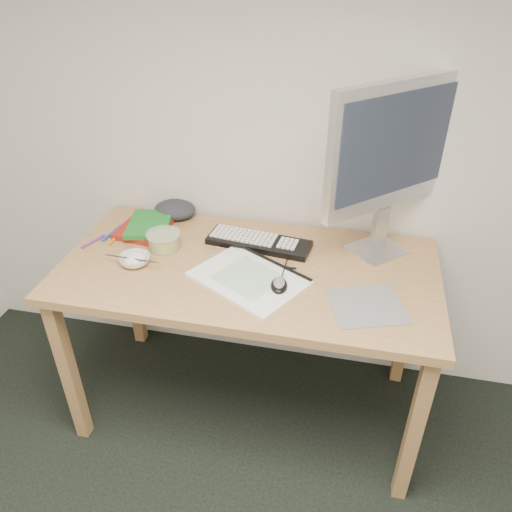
# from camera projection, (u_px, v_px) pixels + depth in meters

# --- Properties ---
(desk) EXTENTS (1.40, 0.70, 0.75)m
(desk) POSITION_uv_depth(u_px,v_px,m) (248.00, 284.00, 1.90)
(desk) COLOR tan
(desk) RESTS_ON ground
(mousepad) EXTENTS (0.29, 0.28, 0.00)m
(mousepad) POSITION_uv_depth(u_px,v_px,m) (367.00, 306.00, 1.66)
(mousepad) COLOR gray
(mousepad) RESTS_ON desk
(sketchpad) EXTENTS (0.47, 0.43, 0.01)m
(sketchpad) POSITION_uv_depth(u_px,v_px,m) (249.00, 278.00, 1.78)
(sketchpad) COLOR white
(sketchpad) RESTS_ON desk
(keyboard) EXTENTS (0.42, 0.18, 0.02)m
(keyboard) POSITION_uv_depth(u_px,v_px,m) (259.00, 242.00, 1.98)
(keyboard) COLOR black
(keyboard) RESTS_ON desk
(monitor) EXTENTS (0.43, 0.42, 0.65)m
(monitor) POSITION_uv_depth(u_px,v_px,m) (392.00, 151.00, 1.73)
(monitor) COLOR silver
(monitor) RESTS_ON desk
(mouse) EXTENTS (0.07, 0.10, 0.03)m
(mouse) POSITION_uv_depth(u_px,v_px,m) (279.00, 283.00, 1.72)
(mouse) COLOR black
(mouse) RESTS_ON sketchpad
(rice_bowl) EXTENTS (0.14, 0.14, 0.04)m
(rice_bowl) POSITION_uv_depth(u_px,v_px,m) (135.00, 260.00, 1.86)
(rice_bowl) COLOR silver
(rice_bowl) RESTS_ON desk
(chopsticks) EXTENTS (0.21, 0.03, 0.02)m
(chopsticks) POSITION_uv_depth(u_px,v_px,m) (131.00, 259.00, 1.83)
(chopsticks) COLOR silver
(chopsticks) RESTS_ON rice_bowl
(fruit_tub) EXTENTS (0.14, 0.14, 0.07)m
(fruit_tub) POSITION_uv_depth(u_px,v_px,m) (164.00, 241.00, 1.95)
(fruit_tub) COLOR #EADD52
(fruit_tub) RESTS_ON desk
(book_red) EXTENTS (0.21, 0.26, 0.02)m
(book_red) POSITION_uv_depth(u_px,v_px,m) (145.00, 227.00, 2.08)
(book_red) COLOR maroon
(book_red) RESTS_ON desk
(book_green) EXTENTS (0.20, 0.25, 0.02)m
(book_green) POSITION_uv_depth(u_px,v_px,m) (149.00, 224.00, 2.05)
(book_green) COLOR #1B6D24
(book_green) RESTS_ON book_red
(cloth_lump) EXTENTS (0.17, 0.15, 0.06)m
(cloth_lump) POSITION_uv_depth(u_px,v_px,m) (175.00, 210.00, 2.17)
(cloth_lump) COLOR #23242A
(cloth_lump) RESTS_ON desk
(pencil_pink) EXTENTS (0.19, 0.07, 0.01)m
(pencil_pink) POSITION_uv_depth(u_px,v_px,m) (239.00, 254.00, 1.92)
(pencil_pink) COLOR #D86C80
(pencil_pink) RESTS_ON desk
(pencil_tan) EXTENTS (0.18, 0.08, 0.01)m
(pencil_tan) POSITION_uv_depth(u_px,v_px,m) (265.00, 267.00, 1.85)
(pencil_tan) COLOR tan
(pencil_tan) RESTS_ON desk
(pencil_black) EXTENTS (0.20, 0.02, 0.01)m
(pencil_black) POSITION_uv_depth(u_px,v_px,m) (270.00, 265.00, 1.86)
(pencil_black) COLOR black
(pencil_black) RESTS_ON desk
(marker_blue) EXTENTS (0.03, 0.13, 0.01)m
(marker_blue) POSITION_uv_depth(u_px,v_px,m) (112.00, 233.00, 2.05)
(marker_blue) COLOR #2143B6
(marker_blue) RESTS_ON desk
(marker_orange) EXTENTS (0.01, 0.13, 0.01)m
(marker_orange) POSITION_uv_depth(u_px,v_px,m) (116.00, 237.00, 2.03)
(marker_orange) COLOR orange
(marker_orange) RESTS_ON desk
(marker_purple) EXTENTS (0.05, 0.11, 0.01)m
(marker_purple) POSITION_uv_depth(u_px,v_px,m) (93.00, 241.00, 2.00)
(marker_purple) COLOR #6D2A9A
(marker_purple) RESTS_ON desk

